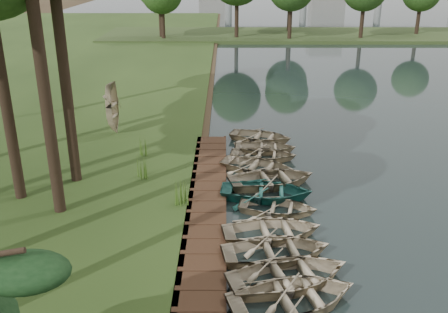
{
  "coord_description": "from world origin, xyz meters",
  "views": [
    {
      "loc": [
        -0.84,
        -18.58,
        9.52
      ],
      "look_at": [
        -0.9,
        1.93,
        1.48
      ],
      "focal_mm": 40.0,
      "sensor_mm": 36.0,
      "label": 1
    }
  ],
  "objects_px": {
    "rowboat_2": "(277,249)",
    "stored_rowboat": "(115,128)",
    "boardwalk": "(207,203)",
    "rowboat_1": "(290,273)",
    "rowboat_0": "(294,295)"
  },
  "relations": [
    {
      "from": "rowboat_2",
      "to": "stored_rowboat",
      "type": "xyz_separation_m",
      "value": [
        -8.04,
        12.53,
        0.17
      ]
    },
    {
      "from": "boardwalk",
      "to": "rowboat_0",
      "type": "relative_size",
      "value": 4.07
    },
    {
      "from": "boardwalk",
      "to": "rowboat_1",
      "type": "height_order",
      "value": "rowboat_1"
    },
    {
      "from": "boardwalk",
      "to": "rowboat_1",
      "type": "bearing_deg",
      "value": -62.98
    },
    {
      "from": "stored_rowboat",
      "to": "boardwalk",
      "type": "bearing_deg",
      "value": -142.43
    },
    {
      "from": "rowboat_1",
      "to": "rowboat_2",
      "type": "height_order",
      "value": "rowboat_1"
    },
    {
      "from": "boardwalk",
      "to": "stored_rowboat",
      "type": "xyz_separation_m",
      "value": [
        -5.53,
        8.52,
        0.46
      ]
    },
    {
      "from": "rowboat_1",
      "to": "stored_rowboat",
      "type": "distance_m",
      "value": 16.25
    },
    {
      "from": "stored_rowboat",
      "to": "rowboat_0",
      "type": "bearing_deg",
      "value": -146.57
    },
    {
      "from": "rowboat_0",
      "to": "rowboat_2",
      "type": "relative_size",
      "value": 1.05
    },
    {
      "from": "rowboat_0",
      "to": "rowboat_1",
      "type": "relative_size",
      "value": 0.98
    },
    {
      "from": "rowboat_1",
      "to": "stored_rowboat",
      "type": "height_order",
      "value": "stored_rowboat"
    },
    {
      "from": "rowboat_2",
      "to": "stored_rowboat",
      "type": "bearing_deg",
      "value": 23.17
    },
    {
      "from": "rowboat_0",
      "to": "rowboat_2",
      "type": "bearing_deg",
      "value": -10.2
    },
    {
      "from": "rowboat_2",
      "to": "rowboat_0",
      "type": "bearing_deg",
      "value": 176.13
    }
  ]
}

